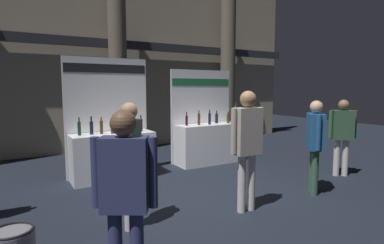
# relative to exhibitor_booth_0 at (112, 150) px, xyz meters

# --- Properties ---
(ground_plane) EXTENTS (26.61, 26.61, 0.00)m
(ground_plane) POSITION_rel_exhibitor_booth_0_xyz_m (0.94, -2.09, -0.61)
(ground_plane) COLOR black
(hall_colonnade) EXTENTS (13.30, 1.07, 5.73)m
(hall_colonnade) POSITION_rel_exhibitor_booth_0_xyz_m (0.94, 3.04, 2.21)
(hall_colonnade) COLOR tan
(hall_colonnade) RESTS_ON ground_plane
(exhibitor_booth_0) EXTENTS (1.75, 0.69, 2.51)m
(exhibitor_booth_0) POSITION_rel_exhibitor_booth_0_xyz_m (0.00, 0.00, 0.00)
(exhibitor_booth_0) COLOR white
(exhibitor_booth_0) RESTS_ON ground_plane
(exhibitor_booth_1) EXTENTS (1.73, 0.66, 2.33)m
(exhibitor_booth_1) POSITION_rel_exhibitor_booth_0_xyz_m (2.45, 0.13, -0.01)
(exhibitor_booth_1) COLOR white
(exhibitor_booth_1) RESTS_ON ground_plane
(visitor_1) EXTENTS (0.49, 0.43, 1.63)m
(visitor_1) POSITION_rel_exhibitor_booth_0_xyz_m (4.26, -2.30, 0.37)
(visitor_1) COLOR silver
(visitor_1) RESTS_ON ground_plane
(visitor_3) EXTENTS (0.46, 0.48, 1.66)m
(visitor_3) POSITION_rel_exhibitor_booth_0_xyz_m (2.80, -2.76, 0.39)
(visitor_3) COLOR #33563D
(visitor_3) RESTS_ON ground_plane
(visitor_4) EXTENTS (0.59, 0.24, 1.84)m
(visitor_4) POSITION_rel_exhibitor_booth_0_xyz_m (1.25, -2.76, 0.51)
(visitor_4) COLOR silver
(visitor_4) RESTS_ON ground_plane
(visitor_5) EXTENTS (0.50, 0.39, 1.70)m
(visitor_5) POSITION_rel_exhibitor_booth_0_xyz_m (-0.99, -3.76, 0.41)
(visitor_5) COLOR navy
(visitor_5) RESTS_ON ground_plane
(visitor_7) EXTENTS (0.37, 0.39, 1.69)m
(visitor_7) POSITION_rel_exhibitor_booth_0_xyz_m (-0.47, -2.42, 0.38)
(visitor_7) COLOR silver
(visitor_7) RESTS_ON ground_plane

